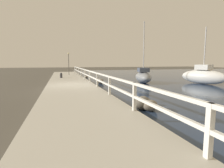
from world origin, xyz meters
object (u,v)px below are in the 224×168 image
sailboat_gray (143,76)px  dock_lamp (69,59)px  mooring_bollard (61,75)px  sailboat_white (203,76)px

sailboat_gray → dock_lamp: bearing=144.9°
mooring_bollard → sailboat_gray: 8.21m
dock_lamp → sailboat_white: sailboat_white is taller
dock_lamp → sailboat_white: bearing=-42.6°
mooring_bollard → sailboat_white: bearing=-26.1°
dock_lamp → sailboat_gray: (6.43, -7.82, -1.71)m
dock_lamp → sailboat_gray: sailboat_gray is taller
sailboat_gray → sailboat_white: bearing=-11.6°
mooring_bollard → dock_lamp: size_ratio=0.19×
sailboat_white → mooring_bollard: bearing=137.5°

